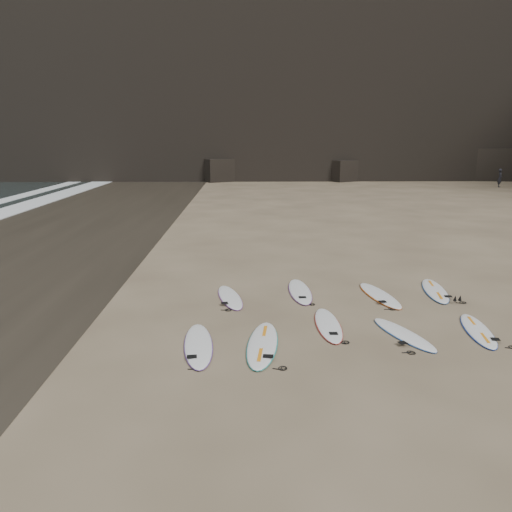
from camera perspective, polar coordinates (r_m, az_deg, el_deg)
The scene contains 12 objects.
ground at distance 12.97m, azimuth 12.21°, elevation -8.41°, with size 240.00×240.00×0.00m, color #897559.
wet_sand at distance 24.33m, azimuth -25.69°, elevation 0.79°, with size 12.00×200.00×0.01m, color #383026.
surfboard_0 at distance 11.87m, azimuth -6.61°, elevation -10.02°, with size 0.64×2.65×0.10m, color white.
surfboard_1 at distance 11.84m, azimuth 0.75°, elevation -9.98°, with size 0.67×2.79×0.10m, color white.
surfboard_2 at distance 13.13m, azimuth 8.25°, elevation -7.74°, with size 0.60×2.49×0.09m, color white.
surfboard_3 at distance 12.94m, azimuth 16.51°, elevation -8.52°, with size 0.56×2.35×0.08m, color white.
surfboard_4 at distance 13.81m, azimuth 24.02°, elevation -7.74°, with size 0.57×2.39×0.09m, color white.
surfboard_5 at distance 15.18m, azimuth -2.99°, elevation -4.69°, with size 0.58×2.43×0.09m, color white.
surfboard_6 at distance 15.78m, azimuth 5.05°, elevation -4.00°, with size 0.64×2.68×0.10m, color white.
surfboard_7 at distance 15.79m, azimuth 13.95°, elevation -4.35°, with size 0.64×2.65×0.10m, color white.
surfboard_8 at distance 16.77m, azimuth 19.78°, elevation -3.71°, with size 0.63×2.63×0.09m, color white.
person_a at distance 55.16m, azimuth 26.10°, elevation 8.01°, with size 0.65×0.43×1.79m, color black.
Camera 1 is at (-3.03, -11.68, 4.74)m, focal length 35.00 mm.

